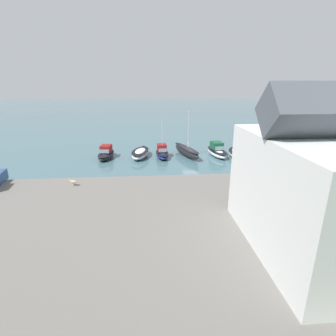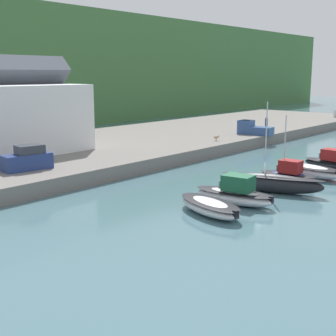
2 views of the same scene
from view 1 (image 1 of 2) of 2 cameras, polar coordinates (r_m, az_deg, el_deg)
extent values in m
plane|color=#476B75|center=(42.02, 5.01, 2.21)|extent=(320.00, 320.00, 0.00)
cube|color=slate|center=(20.60, 16.20, -14.37)|extent=(128.53, 24.06, 1.38)
ellipsoid|color=silver|center=(44.60, 14.64, 3.29)|extent=(4.06, 6.38, 1.00)
ellipsoid|color=black|center=(44.51, 14.68, 3.73)|extent=(4.19, 6.52, 0.12)
cube|color=black|center=(47.29, 14.62, 4.38)|extent=(0.43, 0.38, 0.56)
ellipsoid|color=white|center=(43.55, 10.61, 3.29)|extent=(2.87, 6.39, 1.10)
ellipsoid|color=black|center=(43.45, 10.64, 3.78)|extent=(2.97, 6.52, 0.12)
cube|color=#195638|center=(43.55, 10.55, 4.84)|extent=(1.86, 2.34, 1.18)
cube|color=#8CA5B2|center=(42.48, 11.14, 4.23)|extent=(1.46, 0.27, 0.59)
cube|color=black|center=(46.14, 9.29, 4.49)|extent=(0.39, 0.32, 0.56)
ellipsoid|color=black|center=(42.88, 4.01, 3.65)|extent=(3.80, 8.43, 1.56)
ellipsoid|color=black|center=(42.75, 4.03, 4.36)|extent=(3.90, 8.60, 0.12)
cylinder|color=silver|center=(41.55, 4.50, 8.42)|extent=(0.10, 0.10, 5.89)
ellipsoid|color=navy|center=(41.98, -1.29, 2.95)|extent=(2.11, 5.27, 0.97)
ellipsoid|color=black|center=(41.89, -1.29, 3.40)|extent=(2.19, 5.38, 0.12)
cube|color=maroon|center=(41.96, -1.34, 4.43)|extent=(1.48, 1.88, 1.14)
cube|color=#8CA5B2|center=(40.98, -1.18, 3.85)|extent=(1.26, 0.16, 0.57)
cylinder|color=silver|center=(40.90, -1.26, 6.94)|extent=(0.10, 0.10, 5.14)
ellipsoid|color=silver|center=(42.35, -6.05, 3.16)|extent=(3.47, 6.62, 1.21)
ellipsoid|color=black|center=(42.24, -6.07, 3.72)|extent=(3.59, 6.76, 0.12)
cube|color=black|center=(45.13, -5.31, 4.44)|extent=(0.40, 0.34, 0.56)
ellipsoid|color=black|center=(42.71, -13.31, 2.69)|extent=(2.67, 5.69, 0.92)
ellipsoid|color=black|center=(42.62, -13.34, 3.11)|extent=(2.77, 5.81, 0.12)
cube|color=maroon|center=(42.71, -13.32, 4.11)|extent=(1.76, 2.08, 1.13)
cube|color=#8CA5B2|center=(41.71, -13.68, 3.51)|extent=(1.41, 0.25, 0.57)
cube|color=black|center=(45.10, -12.51, 3.81)|extent=(0.39, 0.32, 0.56)
cube|color=navy|center=(30.98, 31.12, -2.28)|extent=(4.42, 2.39, 1.40)
cube|color=#333842|center=(30.52, 30.93, -0.38)|extent=(2.51, 1.85, 0.76)
cylinder|color=tan|center=(28.60, -19.88, -3.42)|extent=(0.12, 0.12, 0.28)
ellipsoid|color=tan|center=(28.49, -19.95, -2.83)|extent=(0.85, 0.59, 0.36)
sphere|color=tan|center=(28.67, -20.54, -2.53)|extent=(0.22, 0.22, 0.22)
camera|label=2|loc=(71.51, 30.80, 14.29)|focal=50.00mm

